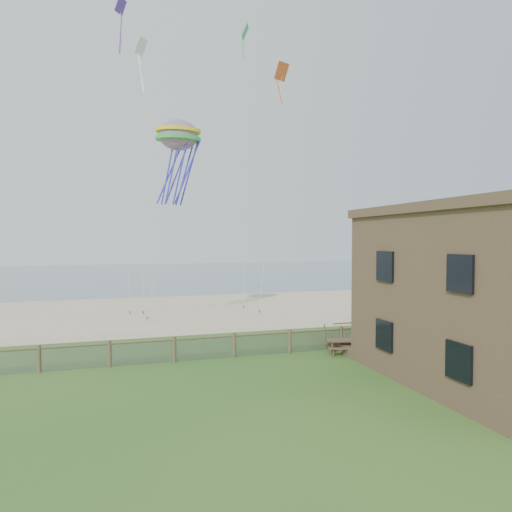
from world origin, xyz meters
name	(u,v)px	position (x,y,z in m)	size (l,w,h in m)	color
ground	(273,396)	(0.00, 0.00, 0.00)	(160.00, 160.00, 0.00)	#2B5A1F
sand_beach	(187,311)	(0.00, 22.00, 0.00)	(72.00, 20.00, 0.02)	tan
ocean	(150,274)	(0.00, 66.00, 0.00)	(160.00, 68.00, 0.02)	slate
chainlink_fence	(234,347)	(0.00, 6.00, 0.55)	(36.20, 0.20, 1.25)	#493D29
motel_deck	(460,340)	(13.00, 5.00, 0.25)	(15.00, 2.00, 0.50)	brown
picnic_table	(345,346)	(5.70, 5.00, 0.40)	(1.91, 1.44, 0.81)	brown
octopus_kite	(178,159)	(-1.48, 15.59, 11.49)	(3.12, 2.21, 6.43)	#FF5B28
kite_white	(141,60)	(-3.84, 17.27, 18.56)	(1.16, 0.70, 3.12)	white
kite_purple	(121,21)	(-5.17, 17.60, 21.22)	(1.00, 0.70, 3.10)	#53309F
kite_red	(282,80)	(5.88, 15.07, 17.47)	(1.26, 0.70, 2.47)	#DE5727
kite_green	(245,39)	(3.88, 17.67, 21.22)	(1.04, 0.70, 2.10)	green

